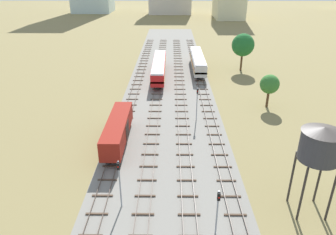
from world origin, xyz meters
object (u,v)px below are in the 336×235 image
Objects in this scene: water_tower at (321,145)px; passenger_coach_left_near at (159,66)px; signal_post_mid at (119,179)px; signal_post_near at (197,100)px; signal_post_nearest at (218,208)px; diesel_railcar_centre_mid at (198,61)px; freight_boxcar_far_left_nearest at (118,129)px.

passenger_coach_left_near is at bearing 110.41° from water_tower.
signal_post_mid is at bearing -92.99° from passenger_coach_left_near.
water_tower is at bearing -65.75° from signal_post_near.
signal_post_near reaches higher than signal_post_nearest.
water_tower reaches higher than signal_post_mid.
water_tower is 1.71× the size of signal_post_near.
diesel_railcar_centre_mid is at bearing 85.37° from signal_post_near.
signal_post_mid reaches higher than freight_boxcar_far_left_nearest.
water_tower reaches higher than signal_post_near.
freight_boxcar_far_left_nearest is at bearing 124.42° from signal_post_nearest.
signal_post_mid reaches higher than passenger_coach_left_near.
signal_post_mid reaches higher than diesel_railcar_centre_mid.
signal_post_near reaches higher than freight_boxcar_far_left_nearest.
water_tower is at bearing -32.47° from freight_boxcar_far_left_nearest.
water_tower is at bearing 19.39° from signal_post_nearest.
signal_post_mid is at bearing -113.68° from signal_post_near.
signal_post_near is at bearing 90.00° from signal_post_nearest.
freight_boxcar_far_left_nearest is at bearing 99.91° from signal_post_mid.
signal_post_nearest is (-10.18, -3.58, -4.78)m from water_tower.
passenger_coach_left_near and diesel_railcar_centre_mid have the same top height.
signal_post_mid is at bearing 179.16° from water_tower.
water_tower is 20.45m from signal_post_mid.
signal_post_near is (12.23, 8.35, 1.24)m from freight_boxcar_far_left_nearest.
freight_boxcar_far_left_nearest is 2.39× the size of signal_post_mid.
signal_post_nearest is at bearing -92.48° from diesel_railcar_centre_mid.
freight_boxcar_far_left_nearest is 0.64× the size of passenger_coach_left_near.
water_tower reaches higher than passenger_coach_left_near.
signal_post_nearest reaches higher than diesel_railcar_centre_mid.
freight_boxcar_far_left_nearest is 14.23m from signal_post_mid.
passenger_coach_left_near reaches higher than freight_boxcar_far_left_nearest.
diesel_railcar_centre_mid is 2.05× the size of water_tower.
water_tower is (7.74, -52.80, 5.50)m from diesel_railcar_centre_mid.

